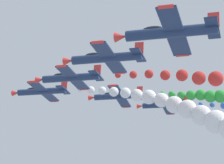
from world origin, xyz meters
name	(u,v)px	position (x,y,z in m)	size (l,w,h in m)	color
airplane_lead	(41,91)	(4.51, 14.38, 92.18)	(9.43, 10.35, 2.99)	navy
smoke_trail_lead	(187,112)	(-1.11, -11.70, 86.88)	(10.88, 27.11, 10.22)	white
airplane_left_inner	(70,78)	(-4.72, 5.11, 92.21)	(9.46, 10.35, 2.91)	navy
smoke_trail_left_inner	(189,77)	(-3.83, -12.50, 91.38)	(2.78, 15.26, 2.74)	red
airplane_right_inner	(117,96)	(13.77, 3.40, 92.24)	(9.27, 10.35, 3.34)	navy
smoke_trail_right_inner	(217,97)	(14.95, -14.71, 91.37)	(3.61, 16.96, 3.23)	green
airplane_left_outer	(105,58)	(-14.70, -3.78, 92.18)	(9.46, 10.35, 2.90)	navy
airplane_right_outer	(164,105)	(24.57, -3.20, 91.82)	(9.33, 10.35, 3.23)	navy
airplane_trailing	(169,32)	(-24.46, -13.58, 91.68)	(9.37, 10.35, 3.15)	navy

